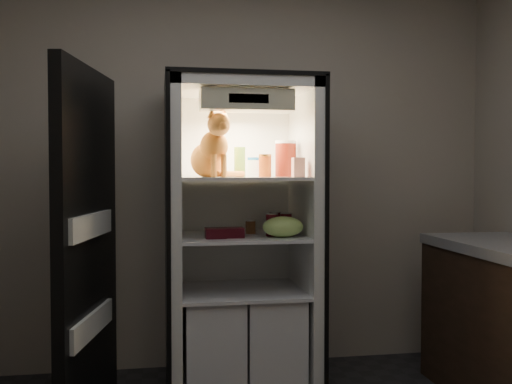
# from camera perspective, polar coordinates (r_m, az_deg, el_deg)

# --- Properties ---
(room_shell) EXTENTS (3.60, 3.60, 3.60)m
(room_shell) POSITION_cam_1_polar(r_m,az_deg,el_deg) (2.14, 3.60, 10.11)
(room_shell) COLOR white
(room_shell) RESTS_ON floor
(refrigerator) EXTENTS (0.90, 0.72, 1.88)m
(refrigerator) POSITION_cam_1_polar(r_m,az_deg,el_deg) (3.52, -1.63, -6.62)
(refrigerator) COLOR white
(refrigerator) RESTS_ON floor
(fridge_door) EXTENTS (0.22, 0.87, 1.85)m
(fridge_door) POSITION_cam_1_polar(r_m,az_deg,el_deg) (3.06, -16.47, -5.68)
(fridge_door) COLOR black
(fridge_door) RESTS_ON floor
(tabby_cat) EXTENTS (0.36, 0.39, 0.39)m
(tabby_cat) POSITION_cam_1_polar(r_m,az_deg,el_deg) (3.32, -4.51, 4.04)
(tabby_cat) COLOR orange
(tabby_cat) RESTS_ON refrigerator
(parmesan_shaker) EXTENTS (0.07, 0.07, 0.18)m
(parmesan_shaker) POSITION_cam_1_polar(r_m,az_deg,el_deg) (3.45, -1.64, 3.02)
(parmesan_shaker) COLOR green
(parmesan_shaker) RESTS_ON refrigerator
(mayo_tub) EXTENTS (0.09, 0.09, 0.12)m
(mayo_tub) POSITION_cam_1_polar(r_m,az_deg,el_deg) (3.57, -0.17, 2.52)
(mayo_tub) COLOR white
(mayo_tub) RESTS_ON refrigerator
(salsa_jar) EXTENTS (0.08, 0.08, 0.14)m
(salsa_jar) POSITION_cam_1_polar(r_m,az_deg,el_deg) (3.41, 0.91, 2.66)
(salsa_jar) COLOR maroon
(salsa_jar) RESTS_ON refrigerator
(pepper_jar) EXTENTS (0.13, 0.13, 0.22)m
(pepper_jar) POSITION_cam_1_polar(r_m,az_deg,el_deg) (3.51, 2.98, 3.34)
(pepper_jar) COLOR maroon
(pepper_jar) RESTS_ON refrigerator
(cream_carton) EXTENTS (0.07, 0.07, 0.11)m
(cream_carton) POSITION_cam_1_polar(r_m,az_deg,el_deg) (3.28, 4.25, 2.48)
(cream_carton) COLOR beige
(cream_carton) RESTS_ON refrigerator
(soda_can_a) EXTENTS (0.07, 0.07, 0.13)m
(soda_can_a) POSITION_cam_1_polar(r_m,az_deg,el_deg) (3.54, 1.92, -3.05)
(soda_can_a) COLOR black
(soda_can_a) RESTS_ON refrigerator
(soda_can_b) EXTENTS (0.07, 0.07, 0.13)m
(soda_can_b) POSITION_cam_1_polar(r_m,az_deg,el_deg) (3.48, 3.02, -3.17)
(soda_can_b) COLOR black
(soda_can_b) RESTS_ON refrigerator
(soda_can_c) EXTENTS (0.07, 0.07, 0.13)m
(soda_can_c) POSITION_cam_1_polar(r_m,az_deg,el_deg) (3.38, 1.60, -3.29)
(soda_can_c) COLOR black
(soda_can_c) RESTS_ON refrigerator
(condiment_jar) EXTENTS (0.06, 0.06, 0.09)m
(condiment_jar) POSITION_cam_1_polar(r_m,az_deg,el_deg) (3.51, -0.55, -3.47)
(condiment_jar) COLOR brown
(condiment_jar) RESTS_ON refrigerator
(grape_bag) EXTENTS (0.24, 0.18, 0.12)m
(grape_bag) POSITION_cam_1_polar(r_m,az_deg,el_deg) (3.32, 2.71, -3.49)
(grape_bag) COLOR #93C35B
(grape_bag) RESTS_ON refrigerator
(berry_box_left) EXTENTS (0.12, 0.12, 0.06)m
(berry_box_left) POSITION_cam_1_polar(r_m,az_deg,el_deg) (3.28, -4.08, -4.13)
(berry_box_left) COLOR #430B14
(berry_box_left) RESTS_ON refrigerator
(berry_box_right) EXTENTS (0.11, 0.11, 0.06)m
(berry_box_right) POSITION_cam_1_polar(r_m,az_deg,el_deg) (3.31, -2.24, -4.07)
(berry_box_right) COLOR #430B14
(berry_box_right) RESTS_ON refrigerator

